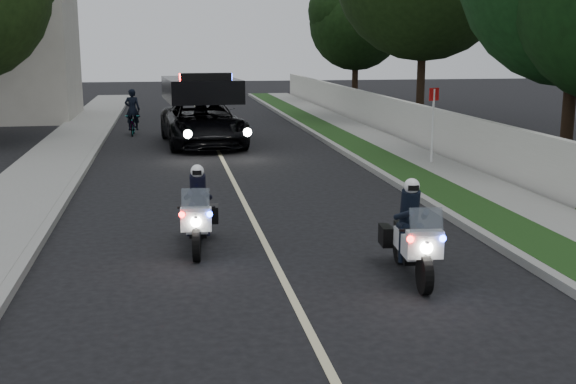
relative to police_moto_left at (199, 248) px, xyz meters
name	(u,v)px	position (x,y,z in m)	size (l,w,h in m)	color
ground	(287,287)	(1.22, -2.33, 0.00)	(120.00, 120.00, 0.00)	black
curb_right	(367,165)	(5.32, 7.67, 0.07)	(0.20, 60.00, 0.15)	gray
grass_verge	(390,165)	(6.02, 7.67, 0.08)	(1.20, 60.00, 0.16)	#193814
sidewalk_right	(432,164)	(7.32, 7.67, 0.08)	(1.40, 60.00, 0.16)	gray
property_wall	(464,141)	(8.32, 7.67, 0.75)	(0.22, 60.00, 1.50)	beige
curb_left	(81,174)	(-2.88, 7.67, 0.07)	(0.20, 60.00, 0.15)	gray
sidewalk_left	(39,175)	(-3.98, 7.67, 0.08)	(2.00, 60.00, 0.16)	gray
lane_marking	(229,172)	(1.22, 7.67, 0.00)	(0.12, 50.00, 0.01)	#BFB78C
police_moto_left	(199,248)	(0.00, 0.00, 0.00)	(0.62, 1.79, 1.52)	white
police_moto_right	(411,277)	(3.23, -2.17, 0.00)	(0.65, 1.85, 1.57)	silver
police_suv	(203,145)	(0.80, 13.36, 0.00)	(2.68, 5.78, 2.81)	black
bicycle	(133,135)	(-1.82, 16.71, 0.00)	(0.55, 1.58, 0.83)	black
cyclist	(133,135)	(-1.82, 16.71, 0.00)	(0.59, 0.39, 1.64)	black
sign_post	(431,167)	(7.22, 7.45, 0.00)	(0.38, 0.38, 2.42)	#B30C0C
tree_right_b	(564,170)	(10.88, 6.39, 0.00)	(6.61, 6.61, 11.01)	#143D16
tree_right_d	(419,125)	(10.70, 18.10, 0.00)	(7.88, 7.88, 13.13)	#1D3712
tree_right_e	(355,104)	(10.80, 29.71, 0.00)	(5.57, 5.57, 9.28)	black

